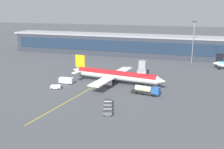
{
  "coord_description": "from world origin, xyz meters",
  "views": [
    {
      "loc": [
        32.8,
        -92.13,
        31.26
      ],
      "look_at": [
        1.11,
        5.33,
        4.5
      ],
      "focal_mm": 41.93,
      "sensor_mm": 36.0,
      "label": 1
    }
  ],
  "objects_px": {
    "baggage_cart_2": "(108,105)",
    "fuel_tanker": "(147,90)",
    "lavatory_truck": "(66,80)",
    "main_airliner": "(115,75)",
    "baggage_cart_0": "(108,113)",
    "baggage_cart_1": "(108,109)",
    "pushback_tug": "(55,87)",
    "baggage_cart_3": "(108,101)"
  },
  "relations": [
    {
      "from": "main_airliner",
      "to": "baggage_cart_3",
      "type": "xyz_separation_m",
      "value": [
        4.4,
        -22.54,
        -3.02
      ]
    },
    {
      "from": "fuel_tanker",
      "to": "baggage_cart_2",
      "type": "height_order",
      "value": "fuel_tanker"
    },
    {
      "from": "baggage_cart_1",
      "to": "baggage_cart_3",
      "type": "bearing_deg",
      "value": 108.57
    },
    {
      "from": "lavatory_truck",
      "to": "baggage_cart_3",
      "type": "height_order",
      "value": "lavatory_truck"
    },
    {
      "from": "baggage_cart_1",
      "to": "baggage_cart_0",
      "type": "bearing_deg",
      "value": -71.43
    },
    {
      "from": "fuel_tanker",
      "to": "baggage_cart_2",
      "type": "relative_size",
      "value": 3.68
    },
    {
      "from": "baggage_cart_0",
      "to": "fuel_tanker",
      "type": "bearing_deg",
      "value": 71.03
    },
    {
      "from": "baggage_cart_0",
      "to": "baggage_cart_3",
      "type": "xyz_separation_m",
      "value": [
        -3.06,
        9.1,
        0.0
      ]
    },
    {
      "from": "main_airliner",
      "to": "baggage_cart_0",
      "type": "xyz_separation_m",
      "value": [
        7.46,
        -31.64,
        -3.02
      ]
    },
    {
      "from": "lavatory_truck",
      "to": "pushback_tug",
      "type": "bearing_deg",
      "value": -93.9
    },
    {
      "from": "main_airliner",
      "to": "lavatory_truck",
      "type": "bearing_deg",
      "value": -163.79
    },
    {
      "from": "fuel_tanker",
      "to": "lavatory_truck",
      "type": "distance_m",
      "value": 35.1
    },
    {
      "from": "baggage_cart_0",
      "to": "baggage_cart_1",
      "type": "bearing_deg",
      "value": 108.57
    },
    {
      "from": "fuel_tanker",
      "to": "baggage_cart_1",
      "type": "bearing_deg",
      "value": -114.29
    },
    {
      "from": "pushback_tug",
      "to": "baggage_cart_3",
      "type": "relative_size",
      "value": 1.45
    },
    {
      "from": "baggage_cart_2",
      "to": "fuel_tanker",
      "type": "bearing_deg",
      "value": 59.06
    },
    {
      "from": "lavatory_truck",
      "to": "baggage_cart_0",
      "type": "bearing_deg",
      "value": -43.49
    },
    {
      "from": "baggage_cart_3",
      "to": "pushback_tug",
      "type": "bearing_deg",
      "value": 159.92
    },
    {
      "from": "baggage_cart_1",
      "to": "baggage_cart_2",
      "type": "xyz_separation_m",
      "value": [
        -1.02,
        3.03,
        0.0
      ]
    },
    {
      "from": "main_airliner",
      "to": "fuel_tanker",
      "type": "distance_m",
      "value": 17.92
    },
    {
      "from": "main_airliner",
      "to": "baggage_cart_1",
      "type": "relative_size",
      "value": 14.03
    },
    {
      "from": "baggage_cart_1",
      "to": "baggage_cart_2",
      "type": "bearing_deg",
      "value": 108.57
    },
    {
      "from": "lavatory_truck",
      "to": "baggage_cart_0",
      "type": "distance_m",
      "value": 37.61
    },
    {
      "from": "main_airliner",
      "to": "baggage_cart_2",
      "type": "height_order",
      "value": "main_airliner"
    },
    {
      "from": "main_airliner",
      "to": "baggage_cart_0",
      "type": "bearing_deg",
      "value": -76.73
    },
    {
      "from": "baggage_cart_0",
      "to": "baggage_cart_2",
      "type": "height_order",
      "value": "same"
    },
    {
      "from": "lavatory_truck",
      "to": "baggage_cart_3",
      "type": "relative_size",
      "value": 1.96
    },
    {
      "from": "lavatory_truck",
      "to": "baggage_cart_2",
      "type": "relative_size",
      "value": 1.96
    },
    {
      "from": "main_airliner",
      "to": "lavatory_truck",
      "type": "height_order",
      "value": "main_airliner"
    },
    {
      "from": "main_airliner",
      "to": "lavatory_truck",
      "type": "distance_m",
      "value": 20.78
    },
    {
      "from": "fuel_tanker",
      "to": "lavatory_truck",
      "type": "xyz_separation_m",
      "value": [
        -34.91,
        3.7,
        -0.32
      ]
    },
    {
      "from": "pushback_tug",
      "to": "baggage_cart_3",
      "type": "height_order",
      "value": "baggage_cart_3"
    },
    {
      "from": "baggage_cart_2",
      "to": "baggage_cart_3",
      "type": "xyz_separation_m",
      "value": [
        -1.02,
        3.03,
        0.0
      ]
    },
    {
      "from": "main_airliner",
      "to": "baggage_cart_0",
      "type": "relative_size",
      "value": 14.03
    },
    {
      "from": "lavatory_truck",
      "to": "main_airliner",
      "type": "bearing_deg",
      "value": 16.21
    },
    {
      "from": "baggage_cart_3",
      "to": "lavatory_truck",
      "type": "bearing_deg",
      "value": 145.29
    },
    {
      "from": "pushback_tug",
      "to": "lavatory_truck",
      "type": "relative_size",
      "value": 0.74
    },
    {
      "from": "lavatory_truck",
      "to": "baggage_cart_1",
      "type": "bearing_deg",
      "value": -41.02
    },
    {
      "from": "baggage_cart_0",
      "to": "baggage_cart_3",
      "type": "relative_size",
      "value": 1.0
    },
    {
      "from": "pushback_tug",
      "to": "baggage_cart_2",
      "type": "relative_size",
      "value": 1.45
    },
    {
      "from": "main_airliner",
      "to": "baggage_cart_0",
      "type": "height_order",
      "value": "main_airliner"
    },
    {
      "from": "baggage_cart_3",
      "to": "baggage_cart_0",
      "type": "bearing_deg",
      "value": -71.43
    }
  ]
}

